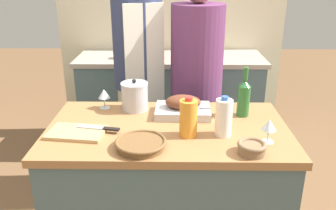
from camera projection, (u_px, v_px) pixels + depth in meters
name	position (u px, v px, depth m)	size (l,w,h in m)	color
kitchen_island	(168.00, 199.00, 2.04)	(1.26, 0.72, 0.92)	#4C666B
back_counter	(170.00, 103.00, 3.45)	(1.71, 0.60, 0.93)	#4C666B
back_wall	(171.00, 13.00, 3.48)	(2.21, 0.10, 2.55)	beige
roasting_pan	(183.00, 107.00, 2.00)	(0.31, 0.23, 0.12)	#BCBCC1
wicker_basket	(141.00, 144.00, 1.64)	(0.24, 0.24, 0.04)	brown
cutting_board	(77.00, 132.00, 1.78)	(0.30, 0.21, 0.02)	tan
stock_pot	(135.00, 96.00, 2.06)	(0.16, 0.16, 0.19)	#B7B7BC
mixing_bowl	(252.00, 148.00, 1.59)	(0.13, 0.13, 0.06)	#846647
juice_jug	(188.00, 118.00, 1.74)	(0.09, 0.09, 0.20)	orange
milk_jug	(224.00, 117.00, 1.74)	(0.08, 0.08, 0.21)	white
wine_bottle_green	(244.00, 97.00, 1.97)	(0.07, 0.07, 0.28)	#28662D
wine_glass_left	(104.00, 95.00, 2.08)	(0.07, 0.07, 0.12)	silver
wine_glass_right	(269.00, 126.00, 1.68)	(0.07, 0.07, 0.12)	silver
knife_chef	(100.00, 128.00, 1.81)	(0.23, 0.07, 0.01)	#B7B7BC
stand_mixer	(154.00, 43.00, 3.16)	(0.18, 0.14, 0.33)	#B22323
condiment_bottle_tall	(212.00, 45.00, 3.36)	(0.05, 0.05, 0.17)	#B28E2D
condiment_bottle_short	(203.00, 48.00, 3.30)	(0.06, 0.06, 0.15)	#B28E2D
condiment_bottle_extra	(214.00, 50.00, 3.18)	(0.06, 0.06, 0.16)	#B28E2D
person_cook_aproned	(139.00, 69.00, 2.61)	(0.37, 0.39, 1.81)	beige
person_cook_guest	(196.00, 83.00, 2.56)	(0.37, 0.37, 1.67)	beige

